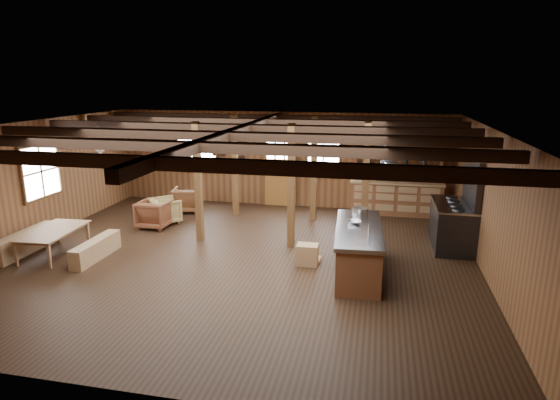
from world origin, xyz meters
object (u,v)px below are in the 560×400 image
Objects in this scene: commercial_range at (456,218)px; armchair_b at (187,200)px; kitchen_island at (358,250)px; armchair_c at (165,211)px; dining_table at (56,243)px; armchair_a at (155,214)px.

armchair_b is (-7.12, 1.50, -0.33)m from commercial_range.
kitchen_island is 5.66m from armchair_c.
kitchen_island is at bearing -157.37° from armchair_c.
armchair_b is 1.17m from armchair_c.
kitchen_island is 1.19× the size of commercial_range.
armchair_b is (1.43, 3.84, 0.07)m from dining_table.
armchair_c is at bearing -99.56° from armchair_a.
armchair_c reaches higher than dining_table.
armchair_b reaches higher than armchair_c.
kitchen_island reaches higher than armchair_b.
armchair_c is (-5.18, 2.27, -0.14)m from kitchen_island.
commercial_range is 2.78× the size of armchair_b.
commercial_range is 2.73× the size of armchair_a.
armchair_a is at bearing -31.98° from dining_table.
commercial_range is 8.87m from dining_table.
armchair_a is at bearing -179.37° from commercial_range.
dining_table is (-6.47, -0.40, -0.19)m from kitchen_island.
armchair_c is (-7.25, 0.33, -0.34)m from commercial_range.
commercial_range reaches higher than kitchen_island.
kitchen_island is at bearing 162.73° from armchair_a.
commercial_range is 7.27m from armchair_c.
armchair_a is 1.06× the size of armchair_c.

